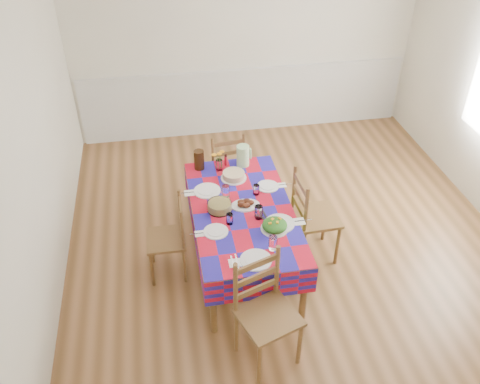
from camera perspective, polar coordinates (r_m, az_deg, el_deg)
name	(u,v)px	position (r m, az deg, el deg)	size (l,w,h in m)	color
room	(298,131)	(4.54, 6.50, 6.81)	(4.58, 5.08, 2.78)	brown
wainscot	(245,98)	(7.08, 0.61, 10.46)	(4.41, 0.06, 0.92)	silver
dining_table	(242,215)	(4.72, 0.28, -2.60)	(0.93, 1.72, 0.67)	brown
setting_near_head	(261,254)	(4.18, 2.42, -6.94)	(0.43, 0.28, 0.13)	white
setting_left_near	(220,227)	(4.45, -2.23, -3.93)	(0.40, 0.24, 0.10)	white
setting_left_far	(213,191)	(4.86, -3.03, 0.12)	(0.48, 0.28, 0.13)	white
setting_right_near	(273,219)	(4.53, 3.70, -3.06)	(0.50, 0.29, 0.13)	white
setting_right_far	(264,187)	(4.92, 2.73, 0.52)	(0.41, 0.23, 0.10)	white
meat_platter	(245,204)	(4.70, 0.60, -1.36)	(0.27, 0.19, 0.05)	white
salad_platter	(275,226)	(4.44, 3.91, -3.78)	(0.25, 0.25, 0.10)	white
pasta_bowl	(220,206)	(4.65, -2.31, -1.62)	(0.23, 0.23, 0.08)	white
cake	(234,176)	(5.06, -0.72, 1.86)	(0.26, 0.26, 0.07)	white
serving_utensils	(261,213)	(4.63, 2.38, -2.38)	(0.13, 0.29, 0.01)	black
flower_vase	(219,162)	(5.16, -2.38, 3.38)	(0.14, 0.11, 0.22)	white
hot_sauce	(226,160)	(5.25, -1.61, 3.64)	(0.03, 0.03, 0.13)	red
green_pitcher	(243,156)	(5.22, 0.33, 4.10)	(0.13, 0.13, 0.22)	#B2E6A2
tea_pitcher	(199,160)	(5.19, -4.62, 3.63)	(0.10, 0.10, 0.21)	black
name_card	(258,270)	(4.08, 2.09, -8.69)	(0.07, 0.02, 0.02)	white
chair_near	(266,313)	(4.04, 2.89, -13.42)	(0.55, 0.54, 0.98)	brown
chair_far	(226,166)	(5.68, -1.64, 2.93)	(0.44, 0.43, 0.90)	brown
chair_left	(170,238)	(4.79, -7.86, -5.19)	(0.36, 0.38, 0.84)	brown
chair_right	(312,217)	(4.94, 8.08, -2.81)	(0.43, 0.44, 0.97)	brown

